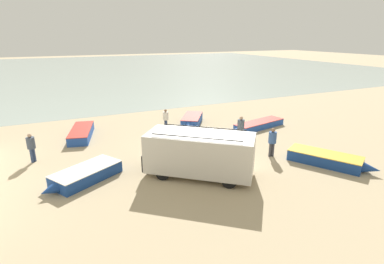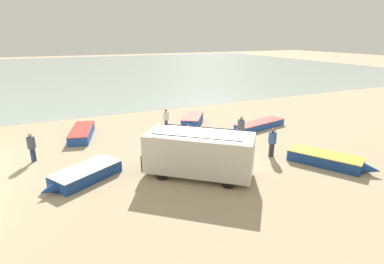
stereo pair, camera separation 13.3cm
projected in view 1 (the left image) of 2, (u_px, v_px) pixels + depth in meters
ground_plane at (193, 157)px, 17.62m from camera, size 200.00×200.00×0.00m
sea_water at (88, 69)px, 62.48m from camera, size 120.00×80.00×0.01m
parked_van at (199, 153)px, 15.03m from camera, size 5.51×5.07×2.36m
fishing_rowboat_0 at (192, 120)px, 24.09m from camera, size 2.92×3.70×0.67m
fishing_rowboat_1 at (84, 175)px, 14.76m from camera, size 4.01×3.04×0.61m
fishing_rowboat_2 at (328, 159)px, 16.59m from camera, size 3.13×4.50×0.62m
fishing_rowboat_3 at (258, 125)px, 23.12m from camera, size 5.43×2.14×0.50m
fishing_rowboat_4 at (82, 132)px, 21.19m from camera, size 2.19×4.92×0.62m
fisherman_0 at (241, 127)px, 19.93m from camera, size 0.46×0.46×1.76m
fisherman_1 at (31, 145)px, 16.72m from camera, size 0.44×0.44×1.68m
fisherman_2 at (166, 118)px, 22.53m from camera, size 0.42×0.42×1.59m
fisherman_3 at (272, 140)px, 17.48m from camera, size 0.46×0.46×1.75m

